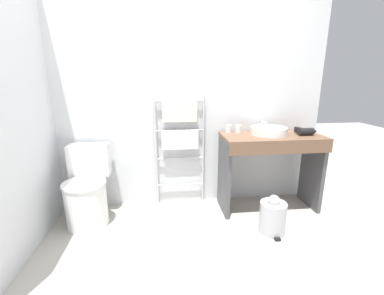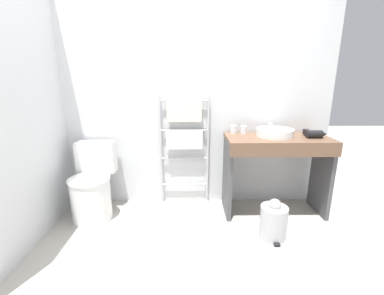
{
  "view_description": "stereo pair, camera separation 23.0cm",
  "coord_description": "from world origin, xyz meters",
  "views": [
    {
      "loc": [
        -0.28,
        -1.44,
        1.4
      ],
      "look_at": [
        -0.02,
        0.77,
        0.79
      ],
      "focal_mm": 24.0,
      "sensor_mm": 36.0,
      "label": 1
    },
    {
      "loc": [
        -0.05,
        -1.45,
        1.4
      ],
      "look_at": [
        -0.02,
        0.77,
        0.79
      ],
      "focal_mm": 24.0,
      "sensor_mm": 36.0,
      "label": 2
    }
  ],
  "objects": [
    {
      "name": "cup_near_wall",
      "position": [
        0.43,
        1.21,
        0.86
      ],
      "size": [
        0.06,
        0.06,
        0.09
      ],
      "color": "white",
      "rests_on": "vanity_counter"
    },
    {
      "name": "toilet",
      "position": [
        -1.03,
        0.97,
        0.31
      ],
      "size": [
        0.4,
        0.54,
        0.76
      ],
      "color": "white",
      "rests_on": "ground_plane"
    },
    {
      "name": "wall_back",
      "position": [
        0.0,
        1.35,
        1.27
      ],
      "size": [
        2.98,
        0.12,
        2.55
      ],
      "primitive_type": "cube",
      "color": "silver",
      "rests_on": "ground_plane"
    },
    {
      "name": "sink_basin",
      "position": [
        0.82,
        1.06,
        0.86
      ],
      "size": [
        0.37,
        0.37,
        0.08
      ],
      "color": "white",
      "rests_on": "vanity_counter"
    },
    {
      "name": "vanity_counter",
      "position": [
        0.85,
        1.02,
        0.57
      ],
      "size": [
        1.03,
        0.49,
        0.82
      ],
      "color": "brown",
      "rests_on": "ground_plane"
    },
    {
      "name": "cup_near_edge",
      "position": [
        0.53,
        1.18,
        0.86
      ],
      "size": [
        0.06,
        0.06,
        0.08
      ],
      "color": "white",
      "rests_on": "vanity_counter"
    },
    {
      "name": "trash_bin",
      "position": [
        0.71,
        0.57,
        0.16
      ],
      "size": [
        0.24,
        0.27,
        0.37
      ],
      "color": "#B7B7BC",
      "rests_on": "ground_plane"
    },
    {
      "name": "hair_dryer",
      "position": [
        1.19,
        0.99,
        0.86
      ],
      "size": [
        0.2,
        0.17,
        0.08
      ],
      "color": "black",
      "rests_on": "vanity_counter"
    },
    {
      "name": "towel_radiator",
      "position": [
        -0.09,
        1.24,
        0.83
      ],
      "size": [
        0.54,
        0.06,
        1.21
      ],
      "color": "silver",
      "rests_on": "ground_plane"
    },
    {
      "name": "faucet",
      "position": [
        0.82,
        1.23,
        0.9
      ],
      "size": [
        0.02,
        0.1,
        0.11
      ],
      "color": "silver",
      "rests_on": "vanity_counter"
    },
    {
      "name": "wall_side",
      "position": [
        -1.43,
        0.65,
        1.27
      ],
      "size": [
        0.12,
        1.93,
        2.55
      ],
      "primitive_type": "cube",
      "color": "silver",
      "rests_on": "ground_plane"
    },
    {
      "name": "ground_plane",
      "position": [
        0.0,
        0.0,
        0.0
      ],
      "size": [
        12.0,
        12.0,
        0.0
      ],
      "primitive_type": "plane",
      "color": "#A8A399"
    }
  ]
}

